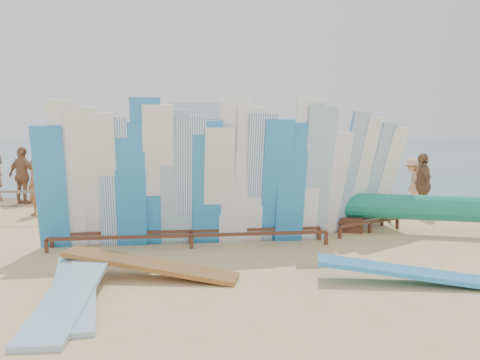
{
  "coord_description": "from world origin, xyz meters",
  "views": [
    {
      "loc": [
        2.08,
        -9.58,
        2.2
      ],
      "look_at": [
        2.23,
        2.35,
        1.14
      ],
      "focal_mm": 38.0,
      "sensor_mm": 36.0,
      "label": 1
    }
  ],
  "objects_px": {
    "vendor_table": "(306,220)",
    "flat_board_d": "(409,284)",
    "beachgoer_5": "(206,178)",
    "beachgoer_6": "(301,187)",
    "beachgoer_extra_0": "(413,184)",
    "beachgoer_2": "(75,186)",
    "beachgoer_3": "(93,180)",
    "main_surfboard_rack": "(191,181)",
    "beachgoer_10": "(422,185)",
    "side_surfboard_rack": "(363,178)",
    "outrigger_canoe": "(431,210)",
    "beachgoer_1": "(36,187)",
    "flat_board_b": "(69,308)",
    "beachgoer_8": "(329,181)",
    "beach_chair_left": "(189,207)",
    "beach_chair_right": "(172,209)",
    "beachgoer_9": "(302,181)",
    "beachgoer_7": "(227,179)",
    "stroller": "(274,201)",
    "beachgoer_4": "(154,182)",
    "beachgoer_extra_1": "(23,176)",
    "flat_board_a": "(74,301)",
    "flat_board_c": "(151,278)"
  },
  "relations": [
    {
      "from": "flat_board_a",
      "to": "flat_board_c",
      "type": "xyz_separation_m",
      "value": [
        0.85,
        1.06,
        0.0
      ]
    },
    {
      "from": "vendor_table",
      "to": "flat_board_d",
      "type": "relative_size",
      "value": 0.39
    },
    {
      "from": "beachgoer_6",
      "to": "beachgoer_extra_0",
      "type": "xyz_separation_m",
      "value": [
        3.44,
        1.15,
        -0.05
      ]
    },
    {
      "from": "main_surfboard_rack",
      "to": "beach_chair_right",
      "type": "bearing_deg",
      "value": 95.68
    },
    {
      "from": "beachgoer_9",
      "to": "beachgoer_10",
      "type": "bearing_deg",
      "value": 102.91
    },
    {
      "from": "beachgoer_9",
      "to": "beachgoer_extra_0",
      "type": "xyz_separation_m",
      "value": [
        3.17,
        -0.66,
        -0.04
      ]
    },
    {
      "from": "side_surfboard_rack",
      "to": "beachgoer_1",
      "type": "xyz_separation_m",
      "value": [
        -8.32,
        2.38,
        -0.43
      ]
    },
    {
      "from": "flat_board_a",
      "to": "beach_chair_right",
      "type": "height_order",
      "value": "beach_chair_right"
    },
    {
      "from": "vendor_table",
      "to": "beachgoer_4",
      "type": "height_order",
      "value": "beachgoer_4"
    },
    {
      "from": "beachgoer_1",
      "to": "beachgoer_extra_0",
      "type": "bearing_deg",
      "value": 45.13
    },
    {
      "from": "flat_board_d",
      "to": "beachgoer_5",
      "type": "height_order",
      "value": "beachgoer_5"
    },
    {
      "from": "flat_board_d",
      "to": "beachgoer_2",
      "type": "height_order",
      "value": "beachgoer_2"
    },
    {
      "from": "beachgoer_2",
      "to": "beachgoer_3",
      "type": "bearing_deg",
      "value": -113.3
    },
    {
      "from": "outrigger_canoe",
      "to": "vendor_table",
      "type": "height_order",
      "value": "vendor_table"
    },
    {
      "from": "beachgoer_1",
      "to": "outrigger_canoe",
      "type": "bearing_deg",
      "value": 24.18
    },
    {
      "from": "beachgoer_1",
      "to": "beachgoer_extra_1",
      "type": "relative_size",
      "value": 0.86
    },
    {
      "from": "flat_board_b",
      "to": "beachgoer_3",
      "type": "height_order",
      "value": "beachgoer_3"
    },
    {
      "from": "beachgoer_1",
      "to": "beachgoer_9",
      "type": "bearing_deg",
      "value": 52.15
    },
    {
      "from": "beach_chair_left",
      "to": "beachgoer_2",
      "type": "relative_size",
      "value": 0.56
    },
    {
      "from": "vendor_table",
      "to": "flat_board_a",
      "type": "height_order",
      "value": "vendor_table"
    },
    {
      "from": "vendor_table",
      "to": "flat_board_b",
      "type": "xyz_separation_m",
      "value": [
        -3.68,
        -4.61,
        -0.35
      ]
    },
    {
      "from": "side_surfboard_rack",
      "to": "beachgoer_6",
      "type": "bearing_deg",
      "value": 81.57
    },
    {
      "from": "beachgoer_1",
      "to": "beachgoer_10",
      "type": "bearing_deg",
      "value": 37.88
    },
    {
      "from": "stroller",
      "to": "beachgoer_5",
      "type": "distance_m",
      "value": 3.17
    },
    {
      "from": "flat_board_b",
      "to": "beachgoer_extra_0",
      "type": "height_order",
      "value": "beachgoer_extra_0"
    },
    {
      "from": "beachgoer_6",
      "to": "beachgoer_extra_1",
      "type": "distance_m",
      "value": 8.88
    },
    {
      "from": "flat_board_d",
      "to": "beachgoer_extra_1",
      "type": "distance_m",
      "value": 12.84
    },
    {
      "from": "beachgoer_10",
      "to": "beach_chair_left",
      "type": "bearing_deg",
      "value": -91.37
    },
    {
      "from": "beachgoer_1",
      "to": "beachgoer_extra_1",
      "type": "xyz_separation_m",
      "value": [
        -1.31,
        2.35,
        0.13
      ]
    },
    {
      "from": "side_surfboard_rack",
      "to": "flat_board_d",
      "type": "relative_size",
      "value": 1.01
    },
    {
      "from": "flat_board_c",
      "to": "flat_board_a",
      "type": "bearing_deg",
      "value": 150.84
    },
    {
      "from": "side_surfboard_rack",
      "to": "beach_chair_right",
      "type": "xyz_separation_m",
      "value": [
        -4.58,
        2.09,
        -1.0
      ]
    },
    {
      "from": "flat_board_b",
      "to": "beachgoer_5",
      "type": "relative_size",
      "value": 1.55
    },
    {
      "from": "beachgoer_6",
      "to": "beachgoer_7",
      "type": "relative_size",
      "value": 0.88
    },
    {
      "from": "beach_chair_right",
      "to": "beachgoer_3",
      "type": "relative_size",
      "value": 0.5
    },
    {
      "from": "stroller",
      "to": "beachgoer_4",
      "type": "bearing_deg",
      "value": 146.53
    },
    {
      "from": "flat_board_a",
      "to": "flat_board_c",
      "type": "relative_size",
      "value": 1.0
    },
    {
      "from": "beach_chair_left",
      "to": "beachgoer_9",
      "type": "distance_m",
      "value": 3.73
    },
    {
      "from": "outrigger_canoe",
      "to": "beachgoer_8",
      "type": "bearing_deg",
      "value": 132.91
    },
    {
      "from": "side_surfboard_rack",
      "to": "outrigger_canoe",
      "type": "distance_m",
      "value": 1.6
    },
    {
      "from": "beachgoer_9",
      "to": "beachgoer_6",
      "type": "bearing_deg",
      "value": 38.62
    },
    {
      "from": "outrigger_canoe",
      "to": "beachgoer_8",
      "type": "xyz_separation_m",
      "value": [
        -1.66,
        3.24,
        0.35
      ]
    },
    {
      "from": "flat_board_a",
      "to": "beachgoer_8",
      "type": "distance_m",
      "value": 9.07
    },
    {
      "from": "main_surfboard_rack",
      "to": "beachgoer_extra_1",
      "type": "bearing_deg",
      "value": 126.33
    },
    {
      "from": "flat_board_b",
      "to": "flat_board_d",
      "type": "bearing_deg",
      "value": 8.73
    },
    {
      "from": "beach_chair_left",
      "to": "flat_board_a",
      "type": "bearing_deg",
      "value": -96.42
    },
    {
      "from": "beachgoer_7",
      "to": "beachgoer_8",
      "type": "height_order",
      "value": "beachgoer_7"
    },
    {
      "from": "main_surfboard_rack",
      "to": "beachgoer_10",
      "type": "relative_size",
      "value": 3.38
    },
    {
      "from": "vendor_table",
      "to": "beachgoer_10",
      "type": "distance_m",
      "value": 4.26
    },
    {
      "from": "flat_board_b",
      "to": "stroller",
      "type": "bearing_deg",
      "value": 62.6
    }
  ]
}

